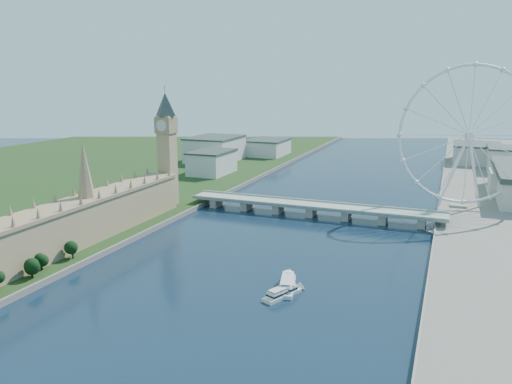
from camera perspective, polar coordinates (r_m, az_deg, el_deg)
The scene contains 7 objects.
parliament_range at distance 371.81m, azimuth -18.63°, elevation -2.80°, with size 24.00×200.00×70.00m.
big_ben at distance 449.36m, azimuth -10.20°, elevation 6.48°, with size 20.02×20.02×110.00m.
westminster_bridge at distance 429.64m, azimuth 6.43°, elevation -1.80°, with size 220.00×22.00×9.50m.
london_eye at distance 459.83m, azimuth 23.16°, elevation 5.93°, with size 113.60×39.12×124.30m.
city_skyline at distance 672.72m, azimuth 15.55°, elevation 3.95°, with size 505.00×280.00×32.00m.
tour_boat_near at distance 282.68m, azimuth 3.55°, elevation -10.99°, with size 8.20×31.97×7.08m, color silver, non-canonical shape.
tour_boat_far at distance 272.95m, azimuth 3.01°, elevation -11.88°, with size 6.97×27.42×6.03m, color silver, non-canonical shape.
Camera 1 is at (106.81, -102.29, 113.15)m, focal length 35.00 mm.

